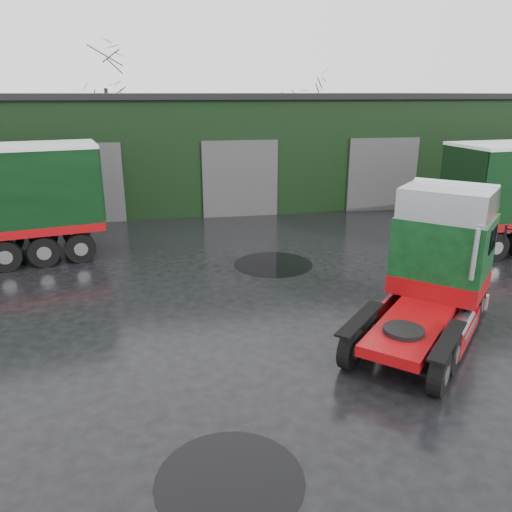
{
  "coord_description": "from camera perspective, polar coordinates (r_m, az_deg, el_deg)",
  "views": [
    {
      "loc": [
        -1.97,
        -12.03,
        6.38
      ],
      "look_at": [
        0.61,
        1.92,
        1.7
      ],
      "focal_mm": 35.0,
      "sensor_mm": 36.0,
      "label": 1
    }
  ],
  "objects": [
    {
      "name": "puddle_1",
      "position": [
        19.41,
        1.99,
        -0.94
      ],
      "size": [
        3.07,
        3.07,
        0.01
      ],
      "primitive_type": "cylinder",
      "color": "black",
      "rests_on": "ground"
    },
    {
      "name": "ground",
      "position": [
        13.76,
        -1.07,
        -9.37
      ],
      "size": [
        100.0,
        100.0,
        0.0
      ],
      "primitive_type": "plane",
      "color": "black"
    },
    {
      "name": "puddle_0",
      "position": [
        9.45,
        -3.01,
        -24.24
      ],
      "size": [
        2.62,
        2.62,
        0.01
      ],
      "primitive_type": "cylinder",
      "color": "black",
      "rests_on": "ground"
    },
    {
      "name": "tree_back_b",
      "position": [
        43.78,
        5.57,
        14.73
      ],
      "size": [
        4.4,
        4.4,
        7.5
      ],
      "primitive_type": null,
      "color": "black",
      "rests_on": "ground"
    },
    {
      "name": "tree_back_a",
      "position": [
        42.26,
        -16.57,
        15.33
      ],
      "size": [
        4.4,
        4.4,
        9.5
      ],
      "primitive_type": null,
      "color": "black",
      "rests_on": "ground"
    },
    {
      "name": "hero_tractor",
      "position": [
        13.51,
        18.82,
        -1.75
      ],
      "size": [
        6.36,
        6.52,
        3.98
      ],
      "primitive_type": null,
      "rotation": [
        0.0,
        0.0,
        -0.75
      ],
      "color": "#0B3314",
      "rests_on": "ground"
    },
    {
      "name": "warehouse",
      "position": [
        32.44,
        -3.5,
        12.52
      ],
      "size": [
        32.4,
        12.4,
        6.3
      ],
      "color": "black",
      "rests_on": "ground"
    }
  ]
}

